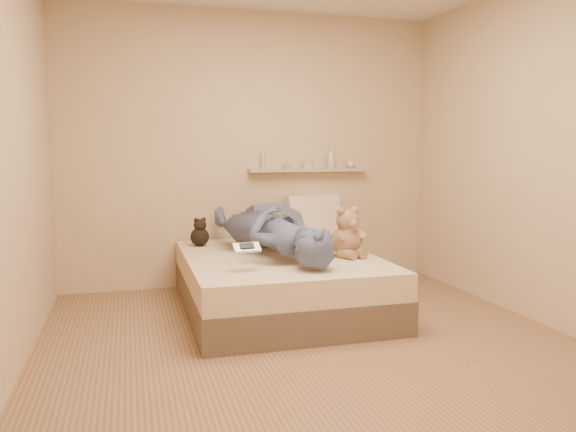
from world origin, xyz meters
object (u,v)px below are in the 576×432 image
object	(u,v)px
bed	(279,282)
pillow_cream	(313,217)
pillow_grey	(277,223)
dark_plush	(200,234)
wall_shelf	(309,170)
teddy_bear	(347,236)
game_console	(247,248)
person	(270,230)

from	to	relation	value
bed	pillow_cream	distance (m)	1.09
bed	pillow_grey	size ratio (longest dim) A/B	3.80
bed	pillow_cream	world-z (taller)	pillow_cream
dark_plush	wall_shelf	xyz separation A→B (m)	(1.11, 0.31, 0.54)
bed	teddy_bear	distance (m)	0.68
teddy_bear	wall_shelf	size ratio (longest dim) A/B	0.34
game_console	dark_plush	distance (m)	1.15
game_console	pillow_grey	xyz separation A→B (m)	(0.54, 1.22, 0.00)
game_console	wall_shelf	world-z (taller)	wall_shelf
bed	pillow_cream	bearing A→B (deg)	55.60
wall_shelf	game_console	bearing A→B (deg)	-122.60
teddy_bear	pillow_grey	bearing A→B (deg)	110.73
game_console	pillow_cream	distance (m)	1.66
game_console	person	world-z (taller)	person
dark_plush	pillow_grey	distance (m)	0.74
bed	pillow_grey	world-z (taller)	pillow_grey
game_console	pillow_grey	size ratio (longest dim) A/B	0.40
pillow_grey	game_console	bearing A→B (deg)	-113.88
pillow_grey	wall_shelf	xyz separation A→B (m)	(0.38, 0.22, 0.48)
bed	game_console	size ratio (longest dim) A/B	9.62
teddy_bear	bed	bearing A→B (deg)	157.53
teddy_bear	wall_shelf	bearing A→B (deg)	87.97
person	wall_shelf	size ratio (longest dim) A/B	1.40
pillow_grey	person	bearing A→B (deg)	-109.22
pillow_grey	person	world-z (taller)	person
bed	game_console	xyz separation A→B (m)	(-0.37, -0.53, 0.39)
teddy_bear	wall_shelf	distance (m)	1.22
person	wall_shelf	distance (m)	1.15
dark_plush	wall_shelf	distance (m)	1.27
bed	pillow_grey	distance (m)	0.81
pillow_cream	wall_shelf	world-z (taller)	wall_shelf
wall_shelf	pillow_cream	bearing A→B (deg)	-76.88
dark_plush	pillow_cream	distance (m)	1.16
dark_plush	bed	bearing A→B (deg)	-46.91
teddy_bear	dark_plush	bearing A→B (deg)	142.89
person	game_console	bearing A→B (deg)	50.67
person	teddy_bear	bearing A→B (deg)	145.07
dark_plush	person	bearing A→B (deg)	-47.68
bed	wall_shelf	world-z (taller)	wall_shelf
dark_plush	teddy_bear	bearing A→B (deg)	-37.11
dark_plush	game_console	bearing A→B (deg)	-80.55
pillow_grey	pillow_cream	bearing A→B (deg)	19.33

